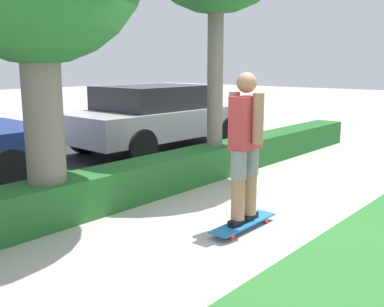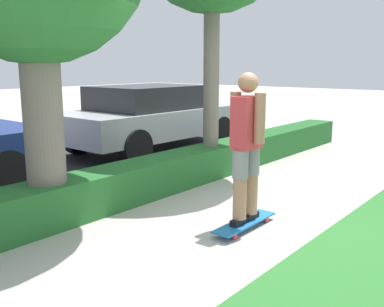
# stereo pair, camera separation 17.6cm
# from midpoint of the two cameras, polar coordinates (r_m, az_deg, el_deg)

# --- Properties ---
(ground_plane) EXTENTS (60.00, 60.00, 0.00)m
(ground_plane) POSITION_cam_midpoint_polar(r_m,az_deg,el_deg) (5.51, 6.00, -8.66)
(ground_plane) COLOR #ADA89E
(street_asphalt) EXTENTS (12.53, 5.00, 0.01)m
(street_asphalt) POSITION_cam_midpoint_polar(r_m,az_deg,el_deg) (8.53, -17.81, -1.94)
(street_asphalt) COLOR #2D2D30
(street_asphalt) RESTS_ON ground_plane
(hedge_row) EXTENTS (12.53, 0.60, 0.51)m
(hedge_row) POSITION_cam_midpoint_polar(r_m,az_deg,el_deg) (6.44, -5.72, -3.32)
(hedge_row) COLOR #236028
(hedge_row) RESTS_ON ground_plane
(skateboard) EXTENTS (1.02, 0.24, 0.09)m
(skateboard) POSITION_cam_midpoint_polar(r_m,az_deg,el_deg) (5.28, 7.50, -8.79)
(skateboard) COLOR #1E6BAD
(skateboard) RESTS_ON ground_plane
(skater_person) EXTENTS (0.50, 0.44, 1.70)m
(skater_person) POSITION_cam_midpoint_polar(r_m,az_deg,el_deg) (5.04, 7.77, 1.14)
(skater_person) COLOR black
(skater_person) RESTS_ON skateboard
(parked_car_middle) EXTENTS (4.37, 1.98, 1.42)m
(parked_car_middle) POSITION_cam_midpoint_polar(r_m,az_deg,el_deg) (9.93, -3.93, 4.81)
(parked_car_middle) COLOR #B7B7BC
(parked_car_middle) RESTS_ON ground_plane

